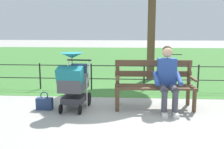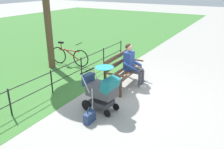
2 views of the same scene
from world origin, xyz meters
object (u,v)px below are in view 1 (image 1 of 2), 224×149
at_px(stroller, 74,81).
at_px(park_bench, 154,82).
at_px(bicycle, 170,70).
at_px(handbag, 45,103).
at_px(person_on_bench, 167,77).

bearing_deg(stroller, park_bench, -169.09).
relative_size(park_bench, stroller, 1.41).
relative_size(stroller, bicycle, 0.69).
xyz_separation_m(stroller, bicycle, (-2.30, -2.94, -0.23)).
height_order(park_bench, bicycle, park_bench).
bearing_deg(handbag, bicycle, -134.28).
distance_m(park_bench, stroller, 1.63).
xyz_separation_m(park_bench, stroller, (1.60, 0.31, 0.07)).
distance_m(person_on_bench, handbag, 2.50).
height_order(park_bench, handbag, park_bench).
distance_m(person_on_bench, bicycle, 2.91).
bearing_deg(handbag, park_bench, -171.29).
bearing_deg(park_bench, bicycle, -104.88).
distance_m(person_on_bench, stroller, 1.84).
relative_size(person_on_bench, handbag, 3.45).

